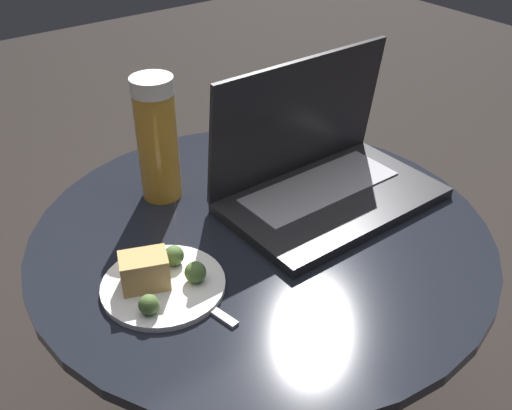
# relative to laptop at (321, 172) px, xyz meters

# --- Properties ---
(table) EXTENTS (0.74, 0.74, 0.56)m
(table) POSITION_rel_laptop_xyz_m (-0.14, -0.02, -0.20)
(table) COLOR #515156
(table) RESTS_ON ground_plane
(laptop) EXTENTS (0.37, 0.23, 0.24)m
(laptop) POSITION_rel_laptop_xyz_m (0.00, 0.00, 0.00)
(laptop) COLOR #232326
(laptop) RESTS_ON table
(beer_glass) EXTENTS (0.07, 0.07, 0.22)m
(beer_glass) POSITION_rel_laptop_xyz_m (-0.22, 0.17, 0.06)
(beer_glass) COLOR gold
(beer_glass) RESTS_ON table
(snack_plate) EXTENTS (0.18, 0.18, 0.06)m
(snack_plate) POSITION_rel_laptop_xyz_m (-0.34, -0.05, -0.03)
(snack_plate) COLOR white
(snack_plate) RESTS_ON table
(fork) EXTENTS (0.06, 0.20, 0.00)m
(fork) POSITION_rel_laptop_xyz_m (-0.32, -0.06, -0.05)
(fork) COLOR #B2B2B7
(fork) RESTS_ON table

